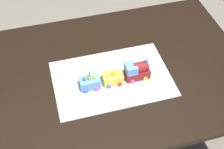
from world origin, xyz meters
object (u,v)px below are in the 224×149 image
dining_table (118,84)px  cake_car_flatbed_sky_blue (90,83)px  birthday_candle (89,73)px  cake_car_caboose_lemon (113,78)px  cake_locomotive (137,71)px

dining_table → cake_car_flatbed_sky_blue: (0.17, 0.07, 0.14)m
cake_car_flatbed_sky_blue → birthday_candle: birthday_candle is taller
cake_car_caboose_lemon → cake_car_flatbed_sky_blue: 0.12m
dining_table → cake_car_caboose_lemon: (0.05, 0.07, 0.14)m
dining_table → cake_car_flatbed_sky_blue: cake_car_flatbed_sky_blue is taller
cake_car_caboose_lemon → cake_car_flatbed_sky_blue: bearing=0.0°
cake_locomotive → cake_car_caboose_lemon: (0.13, 0.00, -0.02)m
cake_locomotive → cake_car_caboose_lemon: cake_locomotive is taller
cake_car_flatbed_sky_blue → cake_locomotive: bearing=-180.0°
cake_car_caboose_lemon → birthday_candle: bearing=-0.0°
cake_car_caboose_lemon → cake_locomotive: bearing=-180.0°
cake_locomotive → birthday_candle: 0.25m
birthday_candle → dining_table: bearing=-155.7°
cake_car_caboose_lemon → cake_car_flatbed_sky_blue: same height
cake_car_flatbed_sky_blue → dining_table: bearing=-156.0°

